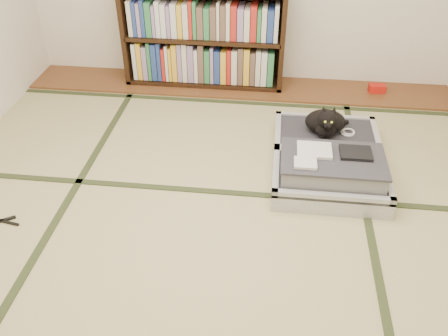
# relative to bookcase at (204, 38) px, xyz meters

# --- Properties ---
(floor) EXTENTS (4.50, 4.50, 0.00)m
(floor) POSITION_rel_bookcase_xyz_m (0.34, -2.07, -0.45)
(floor) COLOR tan
(floor) RESTS_ON ground
(wood_strip) EXTENTS (4.00, 0.50, 0.02)m
(wood_strip) POSITION_rel_bookcase_xyz_m (0.34, -0.07, -0.44)
(wood_strip) COLOR brown
(wood_strip) RESTS_ON ground
(red_item) EXTENTS (0.15, 0.10, 0.07)m
(red_item) POSITION_rel_bookcase_xyz_m (1.64, -0.04, -0.40)
(red_item) COLOR red
(red_item) RESTS_ON wood_strip
(tatami_borders) EXTENTS (4.00, 4.50, 0.01)m
(tatami_borders) POSITION_rel_bookcase_xyz_m (0.34, -1.57, -0.45)
(tatami_borders) COLOR #2D381E
(tatami_borders) RESTS_ON ground
(bookcase) EXTENTS (1.49, 0.34, 0.96)m
(bookcase) POSITION_rel_bookcase_xyz_m (0.00, 0.00, 0.00)
(bookcase) COLOR black
(bookcase) RESTS_ON wood_strip
(suitcase) EXTENTS (0.79, 1.05, 0.31)m
(suitcase) POSITION_rel_bookcase_xyz_m (1.10, -1.35, -0.34)
(suitcase) COLOR #BCBCC1
(suitcase) RESTS_ON floor
(cat) EXTENTS (0.35, 0.35, 0.28)m
(cat) POSITION_rel_bookcase_xyz_m (1.08, -1.06, -0.20)
(cat) COLOR black
(cat) RESTS_ON suitcase
(cable_coil) EXTENTS (0.11, 0.11, 0.03)m
(cable_coil) POSITION_rel_bookcase_xyz_m (1.26, -1.03, -0.29)
(cable_coil) COLOR white
(cable_coil) RESTS_ON suitcase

